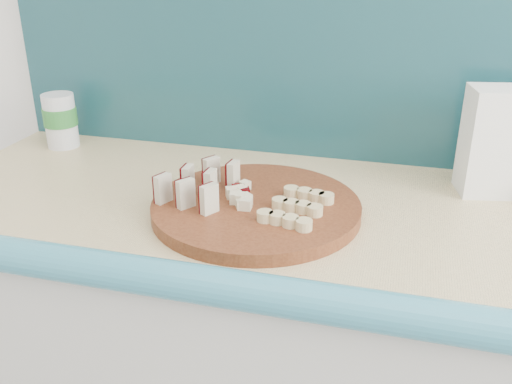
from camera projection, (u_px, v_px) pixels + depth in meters
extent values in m
cube|color=#D9B97F|center=(489.00, 236.00, 1.01)|extent=(2.20, 0.60, 0.03)
cube|color=teal|center=(512.00, 342.00, 0.75)|extent=(2.20, 0.06, 0.03)
cube|color=teal|center=(496.00, 56.00, 1.16)|extent=(2.20, 0.02, 0.50)
cylinder|color=#481F0F|center=(256.00, 208.00, 1.05)|extent=(0.46, 0.46, 0.02)
cube|color=beige|center=(163.00, 189.00, 1.04)|extent=(0.02, 0.03, 0.05)
cube|color=#3F0407|center=(159.00, 188.00, 1.04)|extent=(0.01, 0.03, 0.05)
cube|color=beige|center=(188.00, 179.00, 1.08)|extent=(0.02, 0.03, 0.05)
cube|color=#3F0407|center=(185.00, 178.00, 1.08)|extent=(0.01, 0.03, 0.05)
cube|color=beige|center=(212.00, 171.00, 1.12)|extent=(0.02, 0.03, 0.05)
cube|color=#3F0407|center=(208.00, 170.00, 1.12)|extent=(0.01, 0.03, 0.05)
cube|color=beige|center=(186.00, 194.00, 1.02)|extent=(0.02, 0.03, 0.05)
cube|color=#3F0407|center=(182.00, 193.00, 1.02)|extent=(0.01, 0.03, 0.05)
cube|color=beige|center=(211.00, 184.00, 1.06)|extent=(0.02, 0.03, 0.05)
cube|color=#3F0407|center=(207.00, 183.00, 1.06)|extent=(0.01, 0.03, 0.05)
cube|color=beige|center=(234.00, 175.00, 1.10)|extent=(0.02, 0.03, 0.05)
cube|color=#3F0407|center=(230.00, 174.00, 1.10)|extent=(0.01, 0.03, 0.05)
cube|color=beige|center=(209.00, 199.00, 1.00)|extent=(0.02, 0.03, 0.05)
cube|color=#3F0407|center=(205.00, 198.00, 1.00)|extent=(0.01, 0.03, 0.05)
cube|color=beige|center=(249.00, 196.00, 1.05)|extent=(0.02, 0.02, 0.02)
cube|color=beige|center=(253.00, 194.00, 1.06)|extent=(0.02, 0.02, 0.02)
cube|color=#3F0407|center=(255.00, 192.00, 1.07)|extent=(0.02, 0.02, 0.02)
cube|color=beige|center=(247.00, 193.00, 1.06)|extent=(0.02, 0.02, 0.02)
cube|color=beige|center=(243.00, 191.00, 1.07)|extent=(0.02, 0.02, 0.02)
cube|color=beige|center=(235.00, 191.00, 1.07)|extent=(0.02, 0.02, 0.02)
cube|color=beige|center=(239.00, 194.00, 1.06)|extent=(0.02, 0.02, 0.02)
cube|color=beige|center=(235.00, 196.00, 1.05)|extent=(0.02, 0.02, 0.02)
cube|color=#3F0407|center=(236.00, 200.00, 1.03)|extent=(0.02, 0.02, 0.02)
cube|color=beige|center=(244.00, 198.00, 1.04)|extent=(0.02, 0.02, 0.02)
cube|color=beige|center=(251.00, 199.00, 1.04)|extent=(0.02, 0.02, 0.02)
cylinder|color=#D3BB81|center=(266.00, 215.00, 0.98)|extent=(0.03, 0.03, 0.02)
cylinder|color=#D3BB81|center=(278.00, 218.00, 0.97)|extent=(0.03, 0.03, 0.02)
cylinder|color=#D3BB81|center=(290.00, 221.00, 0.96)|extent=(0.03, 0.03, 0.02)
cylinder|color=#D3BB81|center=(303.00, 224.00, 0.95)|extent=(0.03, 0.03, 0.02)
cylinder|color=#D3BB81|center=(280.00, 203.00, 1.02)|extent=(0.03, 0.03, 0.02)
cylinder|color=#D3BB81|center=(292.00, 205.00, 1.01)|extent=(0.03, 0.03, 0.02)
cylinder|color=#D3BB81|center=(304.00, 208.00, 1.01)|extent=(0.03, 0.03, 0.02)
cylinder|color=#D3BB81|center=(316.00, 210.00, 1.00)|extent=(0.03, 0.03, 0.02)
cylinder|color=#D3BB81|center=(293.00, 191.00, 1.07)|extent=(0.03, 0.03, 0.02)
cylinder|color=#D3BB81|center=(304.00, 193.00, 1.06)|extent=(0.03, 0.03, 0.02)
cylinder|color=#D3BB81|center=(316.00, 196.00, 1.05)|extent=(0.03, 0.03, 0.02)
cylinder|color=#D3BB81|center=(328.00, 198.00, 1.04)|extent=(0.03, 0.03, 0.02)
cube|color=white|center=(497.00, 142.00, 1.11)|extent=(0.14, 0.11, 0.21)
cylinder|color=silver|center=(61.00, 121.00, 1.37)|extent=(0.08, 0.08, 0.13)
cylinder|color=#2F8234|center=(60.00, 116.00, 1.37)|extent=(0.08, 0.08, 0.04)
cube|color=gold|center=(230.00, 186.00, 1.17)|extent=(0.09, 0.16, 0.01)
cube|color=gold|center=(260.00, 185.00, 1.17)|extent=(0.07, 0.16, 0.01)
cube|color=gold|center=(281.00, 193.00, 1.13)|extent=(0.14, 0.14, 0.01)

